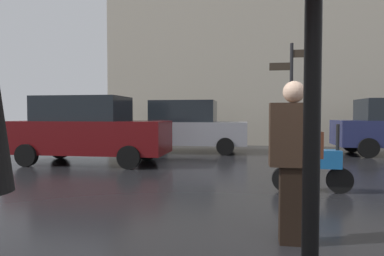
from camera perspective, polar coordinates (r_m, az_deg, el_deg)
The scene contains 6 objects.
pedestrian_with_bag at distance 3.79m, azimuth 16.97°, elevation -3.97°, with size 0.54×0.24×1.76m.
parked_scooter at distance 6.44m, azimuth 19.30°, elevation -5.41°, with size 1.41×0.32×1.23m.
parked_car_left at distance 12.59m, azimuth -0.70°, elevation 0.30°, with size 4.25×1.98×1.91m.
parked_car_distant at distance 10.09m, azimuth -17.13°, elevation -0.27°, with size 4.44×1.87×1.92m.
street_signpost at distance 8.47m, azimuth 16.51°, elevation 5.44°, with size 1.08×0.08×3.11m.
building_block at distance 17.58m, azimuth 11.30°, elevation 19.98°, with size 14.30×2.83×13.50m, color #B2A893.
Camera 1 is at (-0.68, -2.33, 1.41)m, focal length 31.45 mm.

